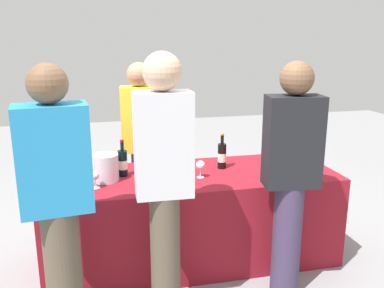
# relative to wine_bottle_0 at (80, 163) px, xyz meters

# --- Properties ---
(ground_plane) EXTENTS (12.00, 12.00, 0.00)m
(ground_plane) POSITION_rel_wine_bottle_0_xyz_m (0.87, -0.11, -0.87)
(ground_plane) COLOR gray
(tasting_table) EXTENTS (2.33, 0.83, 0.75)m
(tasting_table) POSITION_rel_wine_bottle_0_xyz_m (0.87, -0.11, -0.49)
(tasting_table) COLOR maroon
(tasting_table) RESTS_ON ground_plane
(wine_bottle_0) EXTENTS (0.08, 0.08, 0.33)m
(wine_bottle_0) POSITION_rel_wine_bottle_0_xyz_m (0.00, 0.00, 0.00)
(wine_bottle_0) COLOR black
(wine_bottle_0) RESTS_ON tasting_table
(wine_bottle_1) EXTENTS (0.07, 0.07, 0.29)m
(wine_bottle_1) POSITION_rel_wine_bottle_0_xyz_m (0.33, -0.03, -0.01)
(wine_bottle_1) COLOR black
(wine_bottle_1) RESTS_ON tasting_table
(wine_bottle_2) EXTENTS (0.08, 0.08, 0.31)m
(wine_bottle_2) POSITION_rel_wine_bottle_0_xyz_m (0.58, 0.00, -0.01)
(wine_bottle_2) COLOR black
(wine_bottle_2) RESTS_ON tasting_table
(wine_bottle_3) EXTENTS (0.08, 0.08, 0.29)m
(wine_bottle_3) POSITION_rel_wine_bottle_0_xyz_m (0.68, 0.04, -0.02)
(wine_bottle_3) COLOR black
(wine_bottle_3) RESTS_ON tasting_table
(wine_bottle_4) EXTENTS (0.07, 0.07, 0.30)m
(wine_bottle_4) POSITION_rel_wine_bottle_0_xyz_m (1.15, -0.01, -0.01)
(wine_bottle_4) COLOR black
(wine_bottle_4) RESTS_ON tasting_table
(wine_bottle_5) EXTENTS (0.07, 0.07, 0.32)m
(wine_bottle_5) POSITION_rel_wine_bottle_0_xyz_m (1.72, 0.01, 0.00)
(wine_bottle_5) COLOR black
(wine_bottle_5) RESTS_ON tasting_table
(wine_glass_0) EXTENTS (0.07, 0.07, 0.13)m
(wine_glass_0) POSITION_rel_wine_bottle_0_xyz_m (0.11, -0.26, -0.03)
(wine_glass_0) COLOR silver
(wine_glass_0) RESTS_ON tasting_table
(wine_glass_1) EXTENTS (0.07, 0.07, 0.14)m
(wine_glass_1) POSITION_rel_wine_bottle_0_xyz_m (0.49, -0.33, -0.02)
(wine_glass_1) COLOR silver
(wine_glass_1) RESTS_ON tasting_table
(wine_glass_2) EXTENTS (0.07, 0.07, 0.14)m
(wine_glass_2) POSITION_rel_wine_bottle_0_xyz_m (0.57, -0.21, -0.02)
(wine_glass_2) COLOR silver
(wine_glass_2) RESTS_ON tasting_table
(wine_glass_3) EXTENTS (0.07, 0.07, 0.14)m
(wine_glass_3) POSITION_rel_wine_bottle_0_xyz_m (0.92, -0.21, -0.02)
(wine_glass_3) COLOR silver
(wine_glass_3) RESTS_ON tasting_table
(ice_bucket) EXTENTS (0.20, 0.20, 0.21)m
(ice_bucket) POSITION_rel_wine_bottle_0_xyz_m (0.19, -0.11, -0.02)
(ice_bucket) COLOR silver
(ice_bucket) RESTS_ON tasting_table
(server_pouring) EXTENTS (0.36, 0.22, 1.60)m
(server_pouring) POSITION_rel_wine_bottle_0_xyz_m (0.53, 0.51, 0.02)
(server_pouring) COLOR #3F3351
(server_pouring) RESTS_ON ground_plane
(guest_0) EXTENTS (0.43, 0.27, 1.69)m
(guest_0) POSITION_rel_wine_bottle_0_xyz_m (-0.10, -0.83, 0.05)
(guest_0) COLOR brown
(guest_0) RESTS_ON ground_plane
(guest_1) EXTENTS (0.36, 0.23, 1.74)m
(guest_1) POSITION_rel_wine_bottle_0_xyz_m (0.53, -0.79, 0.11)
(guest_1) COLOR brown
(guest_1) RESTS_ON ground_plane
(guest_2) EXTENTS (0.39, 0.25, 1.67)m
(guest_2) POSITION_rel_wine_bottle_0_xyz_m (1.42, -0.73, 0.05)
(guest_2) COLOR #3F3351
(guest_2) RESTS_ON ground_plane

